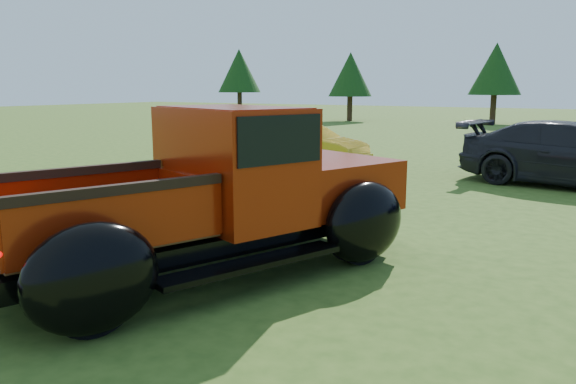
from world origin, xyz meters
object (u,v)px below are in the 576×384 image
object	(u,v)px
tree_far_west	(239,71)
show_car_yellow	(306,145)
tree_mid_left	(496,69)
show_car_red	(224,133)
pickup_truck	(234,192)
show_car_grey	(576,154)
tree_west	(350,75)

from	to	relation	value
tree_far_west	show_car_yellow	bearing A→B (deg)	-50.08
tree_mid_left	show_car_red	xyz separation A→B (m)	(-5.50, -20.51, -2.80)
pickup_truck	show_car_grey	distance (m)	9.39
tree_mid_left	pickup_truck	bearing A→B (deg)	-84.11
tree_mid_left	pickup_truck	world-z (taller)	tree_mid_left
tree_west	show_car_grey	xyz separation A→B (m)	(15.50, -20.80, -2.36)
tree_mid_left	show_car_grey	xyz separation A→B (m)	(6.50, -22.80, -2.63)
tree_mid_left	show_car_red	size ratio (longest dim) A/B	1.46
show_car_yellow	show_car_grey	distance (m)	7.01
tree_mid_left	show_car_yellow	world-z (taller)	tree_mid_left
tree_mid_left	show_car_red	bearing A→B (deg)	-105.01
tree_west	show_car_grey	distance (m)	26.04
show_car_red	show_car_grey	size ratio (longest dim) A/B	0.66
tree_far_west	show_car_grey	distance (m)	33.66
pickup_truck	show_car_red	size ratio (longest dim) A/B	1.70
show_car_yellow	show_car_grey	size ratio (longest dim) A/B	0.72
pickup_truck	tree_west	bearing A→B (deg)	132.96
tree_west	pickup_truck	distance (m)	32.12
show_car_red	show_car_grey	xyz separation A→B (m)	(12.00, -2.29, 0.17)
tree_mid_left	pickup_truck	distance (m)	31.86
tree_far_west	show_car_yellow	world-z (taller)	tree_far_west
tree_west	show_car_yellow	world-z (taller)	tree_west
show_car_grey	tree_west	bearing A→B (deg)	44.60
tree_mid_left	pickup_truck	xyz separation A→B (m)	(3.26, -31.61, -2.41)
tree_mid_left	show_car_grey	size ratio (longest dim) A/B	0.97
show_car_grey	show_car_red	bearing A→B (deg)	87.11
pickup_truck	tree_mid_left	bearing A→B (deg)	116.35
tree_mid_left	show_car_yellow	distance (m)	23.28
tree_west	show_car_grey	size ratio (longest dim) A/B	0.89
pickup_truck	show_car_red	bearing A→B (deg)	148.75
tree_far_west	tree_mid_left	size ratio (longest dim) A/B	1.04
pickup_truck	show_car_yellow	bearing A→B (deg)	134.33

